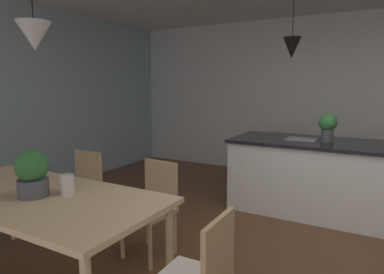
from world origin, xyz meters
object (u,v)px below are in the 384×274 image
at_px(potted_plant_on_table, 32,173).
at_px(dining_table, 35,201).
at_px(chair_far_left, 80,190).
at_px(potted_plant_on_island, 328,125).
at_px(vase_on_dining_table, 67,184).
at_px(kitchen_island, 321,176).
at_px(chair_far_right, 152,205).

bearing_deg(potted_plant_on_table, dining_table, 143.35).
xyz_separation_m(chair_far_left, potted_plant_on_table, (0.54, -0.90, 0.46)).
bearing_deg(potted_plant_on_table, potted_plant_on_island, 59.41).
height_order(dining_table, vase_on_dining_table, vase_on_dining_table).
bearing_deg(kitchen_island, dining_table, -121.44).
relative_size(chair_far_left, kitchen_island, 0.40).
bearing_deg(vase_on_dining_table, dining_table, -156.05).
distance_m(dining_table, chair_far_left, 1.00).
bearing_deg(kitchen_island, chair_far_left, -138.76).
bearing_deg(chair_far_left, potted_plant_on_table, -59.23).
xyz_separation_m(dining_table, chair_far_left, (-0.47, 0.85, -0.22)).
bearing_deg(potted_plant_on_table, chair_far_right, 65.76).
relative_size(chair_far_left, potted_plant_on_island, 2.55).
height_order(chair_far_left, vase_on_dining_table, vase_on_dining_table).
bearing_deg(potted_plant_on_island, dining_table, -122.10).
bearing_deg(chair_far_left, kitchen_island, 41.24).
bearing_deg(dining_table, potted_plant_on_table, -36.65).
relative_size(kitchen_island, potted_plant_on_island, 6.33).
xyz_separation_m(chair_far_right, potted_plant_on_island, (1.23, 1.87, 0.62)).
xyz_separation_m(chair_far_right, kitchen_island, (1.19, 1.87, -0.01)).
height_order(chair_far_right, potted_plant_on_island, potted_plant_on_island).
distance_m(kitchen_island, vase_on_dining_table, 2.99).
bearing_deg(dining_table, potted_plant_on_island, 57.90).
bearing_deg(dining_table, chair_far_left, 118.84).
height_order(dining_table, chair_far_left, chair_far_left).
height_order(kitchen_island, potted_plant_on_island, potted_plant_on_island).
xyz_separation_m(potted_plant_on_table, vase_on_dining_table, (0.17, 0.16, -0.10)).
distance_m(chair_far_left, potted_plant_on_island, 2.93).
xyz_separation_m(chair_far_left, vase_on_dining_table, (0.71, -0.74, 0.36)).
height_order(chair_far_left, potted_plant_on_island, potted_plant_on_island).
bearing_deg(potted_plant_on_island, chair_far_left, -139.34).
relative_size(chair_far_right, chair_far_left, 1.00).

